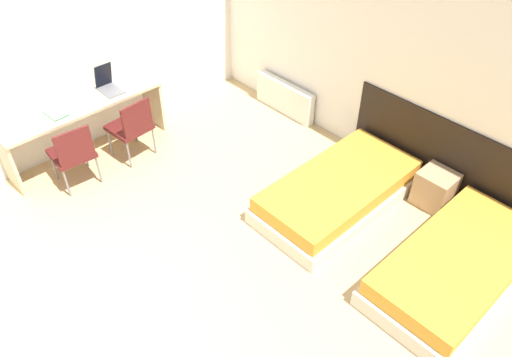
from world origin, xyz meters
TOP-DOWN VIEW (x-y plane):
  - ground_plane at (0.00, 0.00)m, footprint 20.00×20.00m
  - wall_back at (0.00, 4.09)m, footprint 6.02×0.05m
  - wall_left at (-2.54, 2.03)m, footprint 0.05×5.07m
  - headboard_panel at (1.21, 4.06)m, footprint 2.55×0.03m
  - bed_near_window at (0.48, 3.05)m, footprint 0.98×1.94m
  - bed_near_door at (1.94, 3.05)m, footprint 0.98×1.94m
  - nightstand at (1.21, 3.84)m, footprint 0.38×0.36m
  - radiator at (-1.26, 3.97)m, footprint 1.00×0.12m
  - desk at (-2.26, 1.49)m, footprint 0.50×1.99m
  - chair_near_laptop at (-1.82, 1.88)m, footprint 0.48×0.48m
  - chair_near_notebook at (-1.82, 1.10)m, footprint 0.49×0.49m
  - laptop at (-2.30, 1.91)m, footprint 0.32×0.22m
  - open_notebook at (-2.27, 1.18)m, footprint 0.32×0.20m

SIDE VIEW (x-z plane):
  - ground_plane at x=0.00m, z-range 0.00..0.00m
  - bed_near_window at x=0.48m, z-range -0.01..0.36m
  - bed_near_door at x=1.94m, z-range -0.01..0.36m
  - nightstand at x=1.21m, z-range 0.00..0.43m
  - radiator at x=-1.26m, z-range 0.00..0.46m
  - chair_near_laptop at x=-1.82m, z-range 0.05..0.89m
  - chair_near_notebook at x=-1.82m, z-range 0.05..0.89m
  - headboard_panel at x=1.21m, z-range 0.00..0.95m
  - desk at x=-2.26m, z-range 0.21..0.95m
  - open_notebook at x=-2.27m, z-range 0.74..0.75m
  - laptop at x=-2.30m, z-range 0.64..0.97m
  - wall_back at x=0.00m, z-range 0.00..2.70m
  - wall_left at x=-2.54m, z-range 0.00..2.70m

